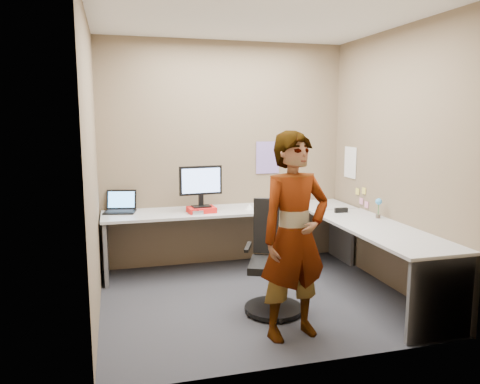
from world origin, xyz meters
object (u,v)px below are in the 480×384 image
object	(u,v)px
office_chair	(274,267)
person	(295,236)
desk	(284,230)
monitor	(201,183)

from	to	relation	value
office_chair	person	distance (m)	0.68
person	office_chair	bearing A→B (deg)	76.98
desk	person	distance (m)	1.30
monitor	office_chair	bearing A→B (deg)	-73.69
desk	monitor	distance (m)	1.07
office_chair	person	bearing A→B (deg)	-69.01
person	monitor	bearing A→B (deg)	93.54
desk	monitor	size ratio (longest dim) A/B	6.05
monitor	office_chair	distance (m)	1.44
desk	office_chair	size ratio (longest dim) A/B	2.91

